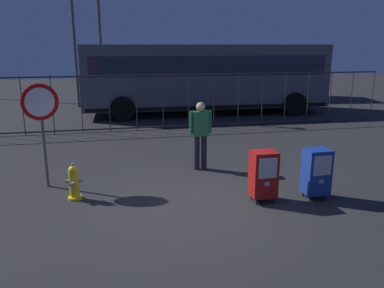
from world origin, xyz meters
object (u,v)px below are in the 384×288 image
(fire_hydrant, at_px, (74,182))
(bus_near, at_px, (206,75))
(street_light_near_right, at_px, (73,23))
(newspaper_box_secondary, at_px, (263,174))
(stop_sign, at_px, (41,114))
(bus_far, at_px, (219,68))
(pedestrian, at_px, (200,132))
(street_light_far_left, at_px, (99,19))
(newspaper_box_primary, at_px, (316,171))

(fire_hydrant, xyz_separation_m, bus_near, (4.99, 9.17, 1.36))
(fire_hydrant, xyz_separation_m, street_light_near_right, (-0.72, 12.23, 3.63))
(newspaper_box_secondary, relative_size, stop_sign, 0.46)
(bus_near, bearing_deg, stop_sign, -122.00)
(newspaper_box_secondary, height_order, bus_far, bus_far)
(bus_far, bearing_deg, fire_hydrant, -109.39)
(pedestrian, bearing_deg, newspaper_box_secondary, -72.14)
(bus_far, xyz_separation_m, street_light_far_left, (-6.42, -4.13, 2.33))
(newspaper_box_primary, relative_size, street_light_near_right, 0.15)
(bus_far, distance_m, street_light_near_right, 8.16)
(pedestrian, xyz_separation_m, street_light_far_left, (-2.37, 8.41, 3.09))
(newspaper_box_primary, bearing_deg, stop_sign, 161.19)
(fire_hydrant, bearing_deg, bus_far, 63.42)
(newspaper_box_primary, distance_m, bus_far, 15.06)
(newspaper_box_primary, height_order, bus_far, bus_far)
(pedestrian, relative_size, street_light_far_left, 0.24)
(stop_sign, bearing_deg, bus_near, 56.00)
(fire_hydrant, height_order, pedestrian, pedestrian)
(newspaper_box_secondary, xyz_separation_m, street_light_near_right, (-4.33, 13.13, 3.41))
(newspaper_box_secondary, relative_size, bus_far, 0.10)
(fire_hydrant, height_order, stop_sign, stop_sign)
(newspaper_box_primary, height_order, pedestrian, pedestrian)
(bus_far, bearing_deg, bus_near, -105.39)
(stop_sign, bearing_deg, fire_hydrant, -53.28)
(fire_hydrant, height_order, bus_near, bus_near)
(street_light_near_right, bearing_deg, newspaper_box_primary, -67.68)
(newspaper_box_primary, xyz_separation_m, street_light_near_right, (-5.42, 13.20, 3.41))
(bus_near, xyz_separation_m, street_light_near_right, (-5.70, 3.06, 2.27))
(newspaper_box_primary, bearing_deg, street_light_near_right, 112.32)
(stop_sign, bearing_deg, bus_far, 59.84)
(fire_hydrant, relative_size, bus_far, 0.07)
(newspaper_box_secondary, bearing_deg, street_light_far_left, 106.19)
(newspaper_box_primary, distance_m, street_light_far_left, 12.02)
(bus_near, distance_m, street_light_far_left, 5.07)
(pedestrian, relative_size, bus_near, 0.16)
(newspaper_box_secondary, bearing_deg, pedestrian, 107.86)
(bus_near, distance_m, street_light_near_right, 6.86)
(fire_hydrant, relative_size, street_light_far_left, 0.11)
(newspaper_box_primary, height_order, bus_near, bus_near)
(stop_sign, bearing_deg, newspaper_box_primary, -18.81)
(pedestrian, bearing_deg, bus_near, 75.02)
(fire_hydrant, relative_size, newspaper_box_secondary, 0.73)
(street_light_far_left, bearing_deg, street_light_near_right, 116.59)
(pedestrian, distance_m, bus_far, 13.20)
(pedestrian, distance_m, street_light_near_right, 11.86)
(fire_hydrant, height_order, newspaper_box_primary, newspaper_box_primary)
(street_light_near_right, bearing_deg, stop_sign, -89.57)
(newspaper_box_primary, bearing_deg, pedestrian, 128.03)
(bus_near, bearing_deg, street_light_far_left, 174.56)
(newspaper_box_secondary, bearing_deg, newspaper_box_primary, -3.73)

